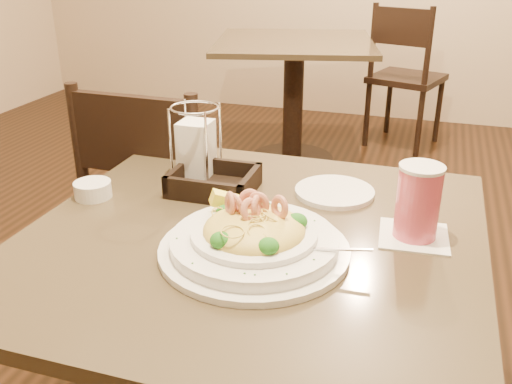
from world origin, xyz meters
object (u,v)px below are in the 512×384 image
(drink_glass, at_px, (418,203))
(side_plate, at_px, (334,192))
(dining_chair_near, at_px, (163,215))
(dining_chair_far, at_px, (405,73))
(napkin_caddy, at_px, (196,149))
(background_table, at_px, (294,81))
(butter_ramekin, at_px, (93,190))
(bread_basket, at_px, (214,183))
(main_table, at_px, (253,328))
(pasta_bowl, at_px, (254,237))

(drink_glass, height_order, side_plate, drink_glass)
(dining_chair_near, xyz_separation_m, dining_chair_far, (0.57, 2.36, 0.00))
(dining_chair_near, distance_m, napkin_caddy, 0.48)
(dining_chair_near, bearing_deg, background_table, -87.12)
(drink_glass, bearing_deg, butter_ramekin, -177.89)
(dining_chair_near, bearing_deg, dining_chair_far, -102.02)
(background_table, height_order, drink_glass, drink_glass)
(napkin_caddy, distance_m, butter_ramekin, 0.26)
(side_plate, bearing_deg, dining_chair_near, 157.36)
(bread_basket, xyz_separation_m, butter_ramekin, (-0.25, -0.12, -0.00))
(bread_basket, height_order, napkin_caddy, napkin_caddy)
(drink_glass, bearing_deg, main_table, -165.78)
(dining_chair_far, height_order, napkin_caddy, napkin_caddy)
(dining_chair_near, xyz_separation_m, napkin_caddy, (0.24, -0.25, 0.33))
(bread_basket, distance_m, napkin_caddy, 0.10)
(dining_chair_near, relative_size, butter_ramekin, 11.09)
(dining_chair_far, relative_size, pasta_bowl, 2.34)
(drink_glass, relative_size, napkin_caddy, 0.81)
(napkin_caddy, bearing_deg, dining_chair_near, 133.31)
(dining_chair_near, relative_size, side_plate, 5.08)
(background_table, distance_m, dining_chair_near, 1.85)
(main_table, bearing_deg, side_plate, 62.59)
(dining_chair_near, distance_m, drink_glass, 0.92)
(butter_ramekin, bearing_deg, drink_glass, 2.11)
(dining_chair_near, height_order, butter_ramekin, dining_chair_near)
(drink_glass, bearing_deg, napkin_caddy, 164.66)
(bread_basket, xyz_separation_m, napkin_caddy, (-0.06, 0.05, 0.06))
(dining_chair_near, distance_m, dining_chair_far, 2.43)
(napkin_caddy, bearing_deg, bread_basket, -39.90)
(dining_chair_near, relative_size, drink_glass, 6.16)
(pasta_bowl, bearing_deg, bread_basket, 125.81)
(napkin_caddy, relative_size, side_plate, 1.02)
(pasta_bowl, height_order, butter_ramekin, pasta_bowl)
(dining_chair_near, distance_m, pasta_bowl, 0.79)
(bread_basket, relative_size, butter_ramekin, 2.29)
(background_table, bearing_deg, dining_chair_far, 39.81)
(butter_ramekin, bearing_deg, napkin_caddy, 42.53)
(dining_chair_far, distance_m, side_plate, 2.61)
(dining_chair_far, distance_m, butter_ramekin, 2.84)
(dining_chair_far, bearing_deg, drink_glass, 111.50)
(bread_basket, distance_m, butter_ramekin, 0.28)
(background_table, xyz_separation_m, napkin_caddy, (0.28, -2.10, 0.32))
(main_table, bearing_deg, napkin_caddy, 134.02)
(bread_basket, bearing_deg, drink_glass, -11.05)
(bread_basket, height_order, butter_ramekin, bread_basket)
(napkin_caddy, distance_m, side_plate, 0.34)
(dining_chair_near, height_order, bread_basket, dining_chair_near)
(background_table, bearing_deg, pasta_bowl, -77.69)
(pasta_bowl, height_order, bread_basket, pasta_bowl)
(main_table, relative_size, dining_chair_far, 0.97)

